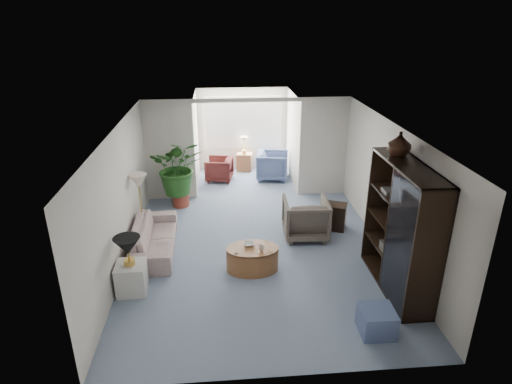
{
  "coord_description": "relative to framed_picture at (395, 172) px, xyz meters",
  "views": [
    {
      "loc": [
        -0.68,
        -7.19,
        4.35
      ],
      "look_at": [
        0.0,
        0.6,
        1.1
      ],
      "focal_mm": 30.31,
      "sensor_mm": 36.0,
      "label": 1
    }
  ],
  "objects": [
    {
      "name": "sofa",
      "position": [
        -4.48,
        0.51,
        -1.41
      ],
      "size": [
        0.83,
        1.99,
        0.58
      ],
      "primitive_type": "imported",
      "rotation": [
        0.0,
        0.0,
        1.6
      ],
      "color": "beige",
      "rests_on": "ground"
    },
    {
      "name": "wingback_chair",
      "position": [
        -1.42,
        0.84,
        -1.28
      ],
      "size": [
        0.94,
        0.96,
        0.84
      ],
      "primitive_type": "imported",
      "rotation": [
        0.0,
        0.0,
        3.1
      ],
      "color": "#62584D",
      "rests_on": "ground"
    },
    {
      "name": "ottoman",
      "position": [
        -0.94,
        -2.18,
        -1.5
      ],
      "size": [
        0.5,
        0.5,
        0.39
      ],
      "primitive_type": "cube",
      "rotation": [
        0.0,
        0.0,
        -0.02
      ],
      "color": "slate",
      "rests_on": "ground"
    },
    {
      "name": "entertainment_cabinet",
      "position": [
        -0.23,
        -1.06,
        -0.6
      ],
      "size": [
        0.53,
        1.97,
        2.19
      ],
      "primitive_type": "cube",
      "color": "black",
      "rests_on": "ground"
    },
    {
      "name": "cabinet_urn",
      "position": [
        -0.23,
        -0.56,
        0.69
      ],
      "size": [
        0.38,
        0.38,
        0.39
      ],
      "primitive_type": "imported",
      "color": "black",
      "rests_on": "entertainment_cabinet"
    },
    {
      "name": "sunroom_chair_blue",
      "position": [
        -1.68,
        4.29,
        -1.31
      ],
      "size": [
        0.99,
        0.97,
        0.77
      ],
      "primitive_type": "imported",
      "rotation": [
        0.0,
        0.0,
        1.38
      ],
      "color": "slate",
      "rests_on": "ground"
    },
    {
      "name": "back_pier_right",
      "position": [
        -0.56,
        3.1,
        -0.45
      ],
      "size": [
        1.2,
        0.12,
        2.5
      ],
      "primitive_type": "cube",
      "color": "silver",
      "rests_on": "ground"
    },
    {
      "name": "end_table",
      "position": [
        -4.68,
        -0.84,
        -1.44
      ],
      "size": [
        0.49,
        0.49,
        0.52
      ],
      "primitive_type": "cube",
      "rotation": [
        0.0,
        0.0,
        0.03
      ],
      "color": "silver",
      "rests_on": "ground"
    },
    {
      "name": "window_blinds",
      "position": [
        -2.46,
        5.25,
        -0.3
      ],
      "size": [
        2.2,
        0.02,
        1.5
      ],
      "primitive_type": "cube",
      "color": "white"
    },
    {
      "name": "plant_pot",
      "position": [
        -4.13,
        2.64,
        -1.54
      ],
      "size": [
        0.4,
        0.4,
        0.32
      ],
      "primitive_type": "cylinder",
      "color": "#943A2B",
      "rests_on": "ground"
    },
    {
      "name": "table_lamp",
      "position": [
        -4.68,
        -0.84,
        -0.83
      ],
      "size": [
        0.44,
        0.44,
        0.3
      ],
      "primitive_type": "cone",
      "color": "black",
      "rests_on": "end_table"
    },
    {
      "name": "coffee_bowl",
      "position": [
        -2.67,
        -0.24,
        -1.23
      ],
      "size": [
        0.21,
        0.21,
        0.05
      ],
      "primitive_type": "imported",
      "rotation": [
        0.0,
        0.0,
        0.01
      ],
      "color": "beige",
      "rests_on": "coffee_table"
    },
    {
      "name": "coffee_cup",
      "position": [
        -2.47,
        -0.44,
        -1.2
      ],
      "size": [
        0.11,
        0.11,
        0.1
      ],
      "primitive_type": "imported",
      "rotation": [
        0.0,
        0.0,
        0.01
      ],
      "color": "beige",
      "rests_on": "coffee_table"
    },
    {
      "name": "sunroom_chair_maroon",
      "position": [
        -3.18,
        4.29,
        -1.37
      ],
      "size": [
        0.83,
        0.82,
        0.65
      ],
      "primitive_type": "imported",
      "rotation": [
        0.0,
        0.0,
        -1.76
      ],
      "color": "#521D1C",
      "rests_on": "ground"
    },
    {
      "name": "house_plant",
      "position": [
        -4.13,
        2.64,
        -0.7
      ],
      "size": [
        1.22,
        1.06,
        1.36
      ],
      "primitive_type": "imported",
      "color": "#25571D",
      "rests_on": "plant_pot"
    },
    {
      "name": "framed_picture",
      "position": [
        0.0,
        0.0,
        0.0
      ],
      "size": [
        0.04,
        0.5,
        0.4
      ],
      "primitive_type": "cube",
      "color": "beige"
    },
    {
      "name": "sunroom_table",
      "position": [
        -2.43,
        5.04,
        -1.44
      ],
      "size": [
        0.48,
        0.41,
        0.53
      ],
      "primitive_type": "cube",
      "rotation": [
        0.0,
        0.0,
        -0.19
      ],
      "color": "#9A5A38",
      "rests_on": "ground"
    },
    {
      "name": "window_pane",
      "position": [
        -2.46,
        5.28,
        -0.3
      ],
      "size": [
        2.2,
        0.02,
        1.5
      ],
      "primitive_type": "cube",
      "color": "white"
    },
    {
      "name": "floor",
      "position": [
        -2.46,
        0.1,
        -1.7
      ],
      "size": [
        6.0,
        6.0,
        0.0
      ],
      "primitive_type": "plane",
      "color": "gray",
      "rests_on": "ground"
    },
    {
      "name": "sunroom_floor",
      "position": [
        -2.46,
        4.2,
        -1.7
      ],
      "size": [
        2.6,
        2.6,
        0.0
      ],
      "primitive_type": "plane",
      "color": "gray",
      "rests_on": "ground"
    },
    {
      "name": "back_header",
      "position": [
        -2.46,
        3.1,
        0.75
      ],
      "size": [
        2.6,
        0.12,
        0.1
      ],
      "primitive_type": "cube",
      "color": "silver",
      "rests_on": "back_pier_left"
    },
    {
      "name": "floor_lamp",
      "position": [
        -4.79,
        1.12,
        -0.45
      ],
      "size": [
        0.36,
        0.36,
        0.28
      ],
      "primitive_type": "cone",
      "color": "#F4E1C2",
      "rests_on": "ground"
    },
    {
      "name": "coffee_table",
      "position": [
        -2.62,
        -0.34,
        -1.47
      ],
      "size": [
        0.96,
        0.96,
        0.45
      ],
      "primitive_type": "cylinder",
      "rotation": [
        0.0,
        0.0,
        0.01
      ],
      "color": "#9A5A38",
      "rests_on": "ground"
    },
    {
      "name": "back_pier_left",
      "position": [
        -4.36,
        3.1,
        -0.45
      ],
      "size": [
        1.2,
        0.12,
        2.5
      ],
      "primitive_type": "cube",
      "color": "silver",
      "rests_on": "ground"
    },
    {
      "name": "side_table_dark",
      "position": [
        -0.72,
        1.14,
        -1.42
      ],
      "size": [
        0.58,
        0.53,
        0.57
      ],
      "primitive_type": "cube",
      "rotation": [
        0.0,
        0.0,
        -0.39
      ],
      "color": "black",
      "rests_on": "ground"
    },
    {
      "name": "shelf_clutter",
      "position": [
        -0.28,
        -1.04,
        -0.5
      ],
      "size": [
        0.3,
        1.04,
        1.06
      ],
      "color": "#4C4A46",
      "rests_on": "entertainment_cabinet"
    }
  ]
}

